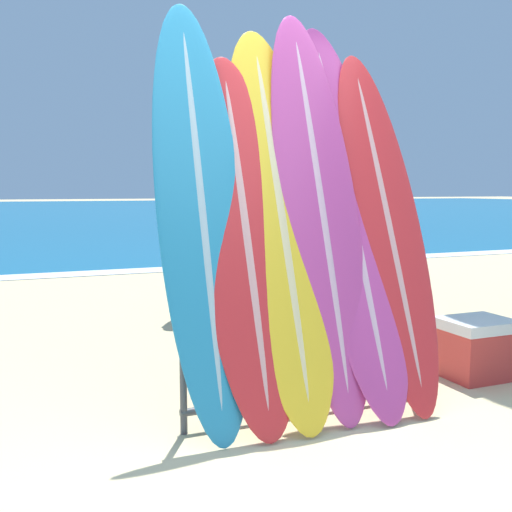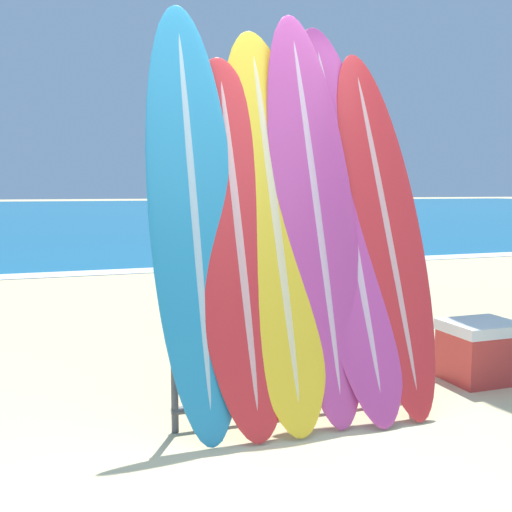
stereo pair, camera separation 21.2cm
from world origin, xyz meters
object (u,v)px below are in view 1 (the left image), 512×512
object	(u,v)px
surfboard_slot_0	(201,212)
person_near_water	(273,225)
cooler_box	(476,348)
person_far_left	(189,229)
person_mid_beach	(374,241)
surfboard_slot_1	(245,237)
person_far_right	(255,227)
surfboard_rack	(307,339)
surfboard_slot_4	(349,209)
surfboard_slot_3	(319,208)
surfboard_slot_5	(386,223)
surfboard_slot_2	(280,218)

from	to	relation	value
surfboard_slot_0	person_near_water	distance (m)	3.82
cooler_box	person_far_left	bearing A→B (deg)	114.52
person_mid_beach	cooler_box	world-z (taller)	person_mid_beach
person_near_water	cooler_box	world-z (taller)	person_near_water
surfboard_slot_1	person_mid_beach	world-z (taller)	surfboard_slot_1
person_near_water	person_far_right	world-z (taller)	person_near_water
surfboard_rack	person_mid_beach	size ratio (longest dim) A/B	1.02
person_far_right	surfboard_slot_4	bearing A→B (deg)	-90.47
surfboard_slot_0	person_far_right	size ratio (longest dim) A/B	1.60
surfboard_slot_3	person_far_right	world-z (taller)	surfboard_slot_3
person_far_right	cooler_box	size ratio (longest dim) A/B	3.11
surfboard_rack	surfboard_slot_1	distance (m)	0.72
person_near_water	person_far_left	size ratio (longest dim) A/B	0.99
surfboard_slot_1	cooler_box	bearing A→B (deg)	3.99
surfboard_slot_4	surfboard_slot_5	distance (m)	0.27
surfboard_slot_5	cooler_box	world-z (taller)	surfboard_slot_5
surfboard_rack	surfboard_slot_4	bearing A→B (deg)	21.13
surfboard_slot_3	person_far_right	distance (m)	4.54
surfboard_slot_0	surfboard_slot_1	bearing A→B (deg)	-9.37
person_near_water	surfboard_slot_4	bearing A→B (deg)	171.36
surfboard_rack	surfboard_slot_0	bearing A→B (deg)	171.37
cooler_box	surfboard_slot_1	bearing A→B (deg)	-176.01
cooler_box	surfboard_slot_5	bearing A→B (deg)	-173.95
surfboard_rack	surfboard_slot_4	size ratio (longest dim) A/B	0.64
surfboard_rack	surfboard_slot_0	world-z (taller)	surfboard_slot_0
surfboard_slot_0	person_far_left	world-z (taller)	surfboard_slot_0
surfboard_slot_2	cooler_box	bearing A→B (deg)	3.20
person_far_left	surfboard_rack	bearing A→B (deg)	67.76
surfboard_slot_2	surfboard_slot_4	bearing A→B (deg)	5.18
person_far_right	person_far_left	bearing A→B (deg)	-119.49
surfboard_rack	person_mid_beach	distance (m)	2.62
person_far_right	cooler_box	bearing A→B (deg)	-76.03
surfboard_slot_0	cooler_box	world-z (taller)	surfboard_slot_0
surfboard_slot_5	person_near_water	bearing A→B (deg)	78.36
surfboard_slot_1	cooler_box	distance (m)	2.03
surfboard_slot_0	cooler_box	bearing A→B (deg)	2.41
surfboard_slot_2	surfboard_slot_4	world-z (taller)	surfboard_slot_4
surfboard_slot_1	person_near_water	size ratio (longest dim) A/B	1.27
surfboard_slot_5	person_far_right	bearing A→B (deg)	78.69
cooler_box	surfboard_slot_0	bearing A→B (deg)	-177.59
surfboard_slot_2	surfboard_slot_0	bearing A→B (deg)	179.79
surfboard_slot_4	cooler_box	world-z (taller)	surfboard_slot_4
surfboard_slot_0	surfboard_slot_1	world-z (taller)	surfboard_slot_0
surfboard_slot_3	person_near_water	bearing A→B (deg)	70.63
surfboard_rack	surfboard_slot_1	world-z (taller)	surfboard_slot_1
surfboard_rack	surfboard_slot_3	world-z (taller)	surfboard_slot_3
surfboard_slot_3	surfboard_slot_5	size ratio (longest dim) A/B	1.09
person_far_left	person_far_right	bearing A→B (deg)	-152.89
surfboard_slot_0	surfboard_slot_2	world-z (taller)	surfboard_slot_0
surfboard_slot_0	surfboard_slot_1	xyz separation A→B (m)	(0.24, -0.04, -0.14)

